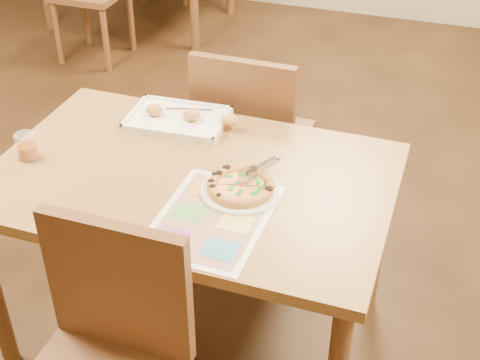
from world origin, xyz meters
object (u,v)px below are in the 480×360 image
(glass_tumbler, at_px, (27,148))
(menu, at_px, (212,218))
(pizza, at_px, (241,186))
(chair_far, at_px, (249,127))
(plate, at_px, (240,191))
(dining_table, at_px, (192,196))
(pizza_cutter, at_px, (258,169))
(chair_near, at_px, (107,341))
(appetizer_tray, at_px, (181,120))

(glass_tumbler, distance_m, menu, 0.71)
(pizza, relative_size, menu, 0.48)
(chair_far, height_order, plate, chair_far)
(dining_table, distance_m, pizza_cutter, 0.28)
(plate, bearing_deg, glass_tumbler, -176.86)
(chair_near, relative_size, pizza, 2.20)
(appetizer_tray, bearing_deg, chair_far, 62.38)
(dining_table, bearing_deg, appetizer_tray, 118.86)
(dining_table, xyz_separation_m, appetizer_tray, (-0.16, 0.29, 0.10))
(menu, bearing_deg, plate, 76.79)
(dining_table, relative_size, glass_tumbler, 14.45)
(appetizer_tray, bearing_deg, glass_tumbler, -135.94)
(chair_far, bearing_deg, appetizer_tray, 62.38)
(chair_near, distance_m, pizza, 0.62)
(dining_table, distance_m, chair_far, 0.61)
(dining_table, distance_m, plate, 0.21)
(plate, distance_m, appetizer_tray, 0.48)
(appetizer_tray, distance_m, menu, 0.58)
(dining_table, height_order, glass_tumbler, glass_tumbler)
(chair_far, height_order, menu, chair_far)
(chair_near, distance_m, pizza_cutter, 0.68)
(dining_table, distance_m, appetizer_tray, 0.35)
(pizza, xyz_separation_m, menu, (-0.04, -0.15, -0.02))
(chair_far, xyz_separation_m, plate, (0.19, -0.65, 0.16))
(dining_table, xyz_separation_m, chair_near, (0.00, -0.60, -0.07))
(chair_near, height_order, plate, chair_near)
(pizza_cutter, bearing_deg, appetizer_tray, 101.10)
(dining_table, bearing_deg, pizza_cutter, -1.18)
(plate, distance_m, glass_tumbler, 0.74)
(pizza_cutter, bearing_deg, plate, -179.85)
(plate, distance_m, menu, 0.15)
(chair_far, height_order, appetizer_tray, chair_far)
(pizza, bearing_deg, dining_table, 167.15)
(chair_near, xyz_separation_m, pizza, (0.19, 0.56, 0.18))
(pizza, bearing_deg, chair_far, 106.19)
(chair_near, bearing_deg, pizza_cutter, 68.87)
(chair_far, relative_size, glass_tumbler, 5.22)
(pizza, height_order, glass_tumbler, glass_tumbler)
(plate, distance_m, pizza_cutter, 0.09)
(chair_near, height_order, glass_tumbler, chair_near)
(plate, height_order, pizza, pizza)
(chair_far, bearing_deg, glass_tumbler, 51.19)
(pizza, height_order, pizza_cutter, pizza_cutter)
(glass_tumbler, xyz_separation_m, menu, (0.70, -0.11, -0.04))
(appetizer_tray, height_order, glass_tumbler, glass_tumbler)
(chair_near, distance_m, glass_tumbler, 0.78)
(pizza_cutter, bearing_deg, pizza, 179.23)
(appetizer_tray, bearing_deg, pizza, -43.92)
(appetizer_tray, bearing_deg, pizza_cutter, -37.21)
(pizza, xyz_separation_m, appetizer_tray, (-0.35, 0.34, -0.01))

